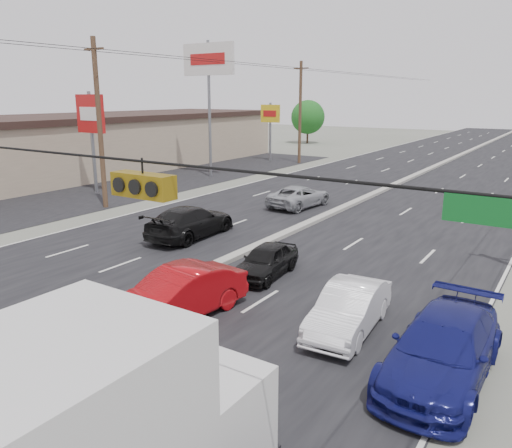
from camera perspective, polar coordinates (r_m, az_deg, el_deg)
The scene contains 16 objects.
road_surface at distance 37.62m, azimuth 14.47°, elevation 3.73°, with size 20.00×160.00×0.02m, color black.
center_median at distance 37.61m, azimuth 14.48°, elevation 3.88°, with size 0.50×160.00×0.20m, color gray.
strip_mall at distance 48.52m, azimuth -18.35°, elevation 8.53°, with size 12.00×42.00×4.60m, color tan.
parking_lot at distance 42.19m, azimuth -10.39°, elevation 5.08°, with size 10.00×42.00×0.02m, color black.
utility_pole_left_b at distance 31.57m, azimuth -17.46°, elevation 10.91°, with size 1.60×0.30×10.00m.
utility_pole_left_c at distance 51.25m, azimuth 5.06°, elevation 12.62°, with size 1.60×0.30×10.00m.
pole_sign_mid at distance 36.95m, azimuth -18.36°, elevation 11.28°, with size 2.60×0.25×7.00m.
pole_sign_billboard at distance 42.32m, azimuth -5.45°, elevation 17.33°, with size 5.00×0.25×11.00m.
pole_sign_far at distance 53.02m, azimuth 1.64°, elevation 11.98°, with size 2.20×0.25×6.00m.
tree_left_far at distance 73.40m, azimuth 5.95°, elevation 12.06°, with size 4.80×4.80×6.12m.
red_sedan at distance 15.65m, azimuth -8.92°, elevation -8.02°, with size 1.64×4.70×1.55m, color #9E090E.
queue_car_a at distance 19.02m, azimuth 1.14°, elevation -4.25°, with size 1.44×3.59×1.22m, color black.
queue_car_b at distance 14.98m, azimuth 10.59°, elevation -9.55°, with size 1.45×4.15×1.37m, color white.
queue_car_d at distance 13.20m, azimuth 20.56°, elevation -13.27°, with size 2.17×5.34×1.55m, color navy.
oncoming_near at distance 24.43m, azimuth -7.48°, elevation 0.24°, with size 2.14×5.26×1.53m, color black.
oncoming_far at distance 31.00m, azimuth 4.98°, elevation 3.15°, with size 2.18×4.73×1.32m, color #96999D.
Camera 1 is at (11.80, -5.09, 6.72)m, focal length 35.00 mm.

